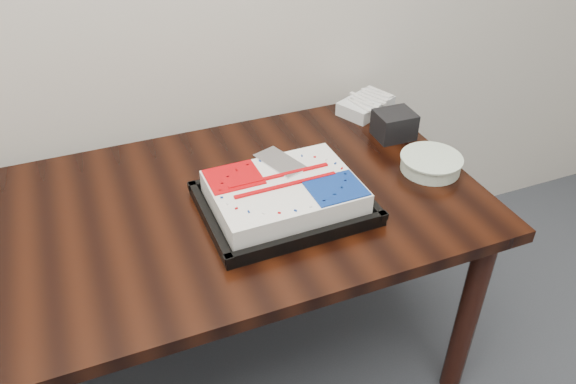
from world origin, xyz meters
name	(u,v)px	position (x,y,z in m)	size (l,w,h in m)	color
table	(181,236)	(0.00, 2.00, 0.66)	(1.80, 0.90, 0.75)	black
cake_tray	(284,196)	(0.29, 1.91, 0.79)	(0.47, 0.38, 0.10)	black
plate_stack	(431,163)	(0.80, 1.92, 0.77)	(0.20, 0.20, 0.05)	white
fork_bag	(366,105)	(0.80, 2.35, 0.78)	(0.23, 0.20, 0.06)	silver
napkin_box	(394,125)	(0.80, 2.15, 0.80)	(0.13, 0.11, 0.09)	black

